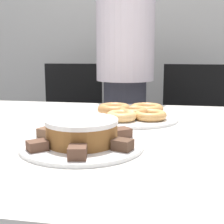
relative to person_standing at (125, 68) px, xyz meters
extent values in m
cube|color=beige|center=(0.08, 0.81, 0.41)|extent=(8.00, 0.05, 2.60)
cube|color=silver|center=(0.08, -0.84, -0.18)|extent=(1.40, 1.10, 0.03)
cylinder|color=silver|center=(-0.56, -0.35, -0.54)|extent=(0.06, 0.06, 0.70)
cylinder|color=#383842|center=(0.00, 0.00, -0.48)|extent=(0.24, 0.24, 0.82)
cylinder|color=silver|center=(0.00, 0.00, 0.25)|extent=(0.33, 0.33, 0.65)
cylinder|color=black|center=(-0.39, 0.10, -0.88)|extent=(0.44, 0.44, 0.01)
cylinder|color=#262626|center=(-0.39, 0.10, -0.66)|extent=(0.06, 0.06, 0.43)
cube|color=black|center=(-0.39, 0.10, -0.43)|extent=(0.46, 0.46, 0.04)
cube|color=black|center=(-0.40, 0.30, -0.20)|extent=(0.40, 0.05, 0.42)
cylinder|color=black|center=(0.39, 0.10, -0.88)|extent=(0.44, 0.44, 0.01)
cylinder|color=#262626|center=(0.39, 0.10, -0.66)|extent=(0.06, 0.06, 0.43)
cube|color=black|center=(0.39, 0.10, -0.43)|extent=(0.48, 0.48, 0.04)
cube|color=black|center=(0.41, 0.30, -0.20)|extent=(0.40, 0.07, 0.42)
cylinder|color=white|center=(0.02, -1.02, -0.16)|extent=(0.32, 0.32, 0.01)
cylinder|color=white|center=(0.12, -0.64, -0.16)|extent=(0.33, 0.33, 0.01)
cylinder|color=brown|center=(0.02, -1.02, -0.13)|extent=(0.18, 0.18, 0.05)
cylinder|color=white|center=(0.02, -1.02, -0.09)|extent=(0.19, 0.19, 0.01)
cube|color=brown|center=(-0.09, -0.98, -0.14)|extent=(0.05, 0.05, 0.03)
cube|color=brown|center=(-0.07, -1.09, -0.14)|extent=(0.06, 0.06, 0.02)
cube|color=brown|center=(0.05, -1.13, -0.14)|extent=(0.05, 0.05, 0.03)
cube|color=#513828|center=(0.14, -1.05, -0.14)|extent=(0.06, 0.05, 0.03)
cube|color=brown|center=(0.12, -0.94, -0.14)|extent=(0.07, 0.07, 0.03)
cube|color=#513828|center=(0.00, -0.90, -0.14)|extent=(0.05, 0.05, 0.03)
torus|color=#C68447|center=(0.12, -0.64, -0.13)|extent=(0.11, 0.11, 0.03)
torus|color=#D18E4C|center=(0.16, -0.57, -0.13)|extent=(0.13, 0.13, 0.04)
torus|color=#C68447|center=(0.04, -0.61, -0.13)|extent=(0.13, 0.13, 0.04)
torus|color=#E5AD66|center=(0.08, -0.72, -0.14)|extent=(0.11, 0.11, 0.03)
torus|color=tan|center=(0.18, -0.68, -0.14)|extent=(0.12, 0.12, 0.03)
camera|label=1|loc=(0.24, -1.77, 0.08)|focal=50.00mm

